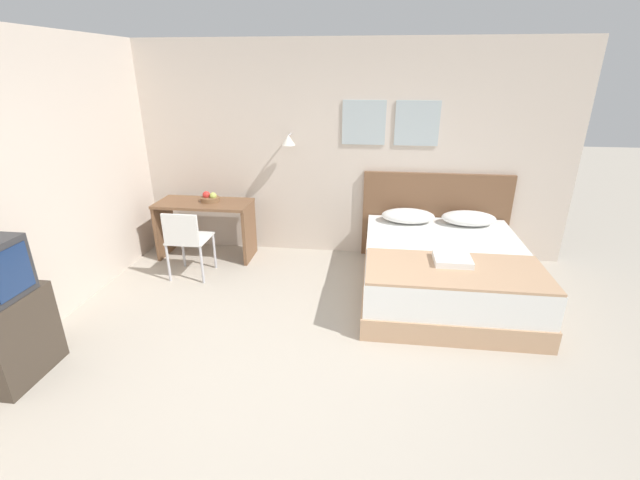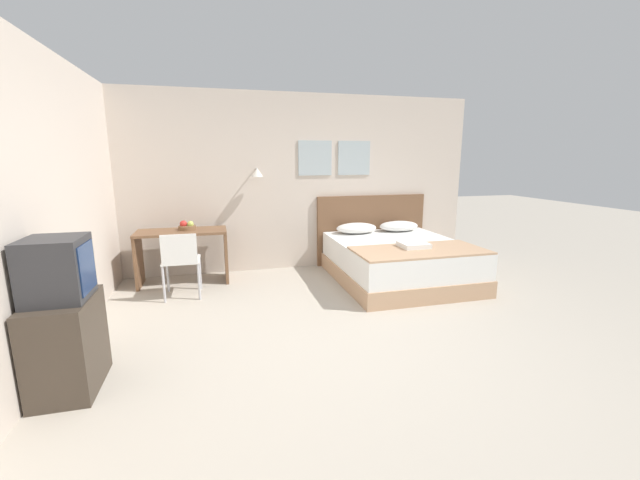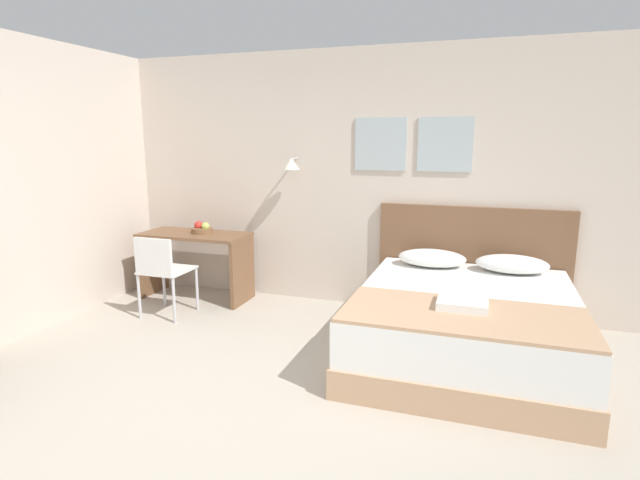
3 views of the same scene
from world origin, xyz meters
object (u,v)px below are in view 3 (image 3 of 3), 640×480
object	(u,v)px
throw_blanket	(463,315)
fruit_bowl	(202,229)
desk_chair	(162,268)
bed	(465,326)
desk	(195,253)
pillow_right	(512,264)
headboard	(472,263)
pillow_left	(432,258)
folded_towel_near_foot	(463,303)

from	to	relation	value
throw_blanket	fruit_bowl	bearing A→B (deg)	155.54
desk_chair	fruit_bowl	world-z (taller)	fruit_bowl
bed	desk_chair	world-z (taller)	desk_chair
throw_blanket	desk_chair	xyz separation A→B (m)	(-2.89, 0.61, -0.07)
desk	desk_chair	world-z (taller)	desk_chair
desk	throw_blanket	bearing A→B (deg)	-23.22
pillow_right	fruit_bowl	bearing A→B (deg)	-179.38
bed	headboard	world-z (taller)	headboard
pillow_right	desk	bearing A→B (deg)	-178.65
fruit_bowl	headboard	bearing A→B (deg)	6.14
headboard	throw_blanket	distance (m)	1.60
headboard	pillow_left	xyz separation A→B (m)	(-0.36, -0.27, 0.08)
desk	headboard	bearing A→B (deg)	6.81
bed	folded_towel_near_foot	distance (m)	0.55
throw_blanket	desk	bearing A→B (deg)	156.78
pillow_right	desk_chair	xyz separation A→B (m)	(-3.25, -0.72, -0.13)
bed	pillow_left	world-z (taller)	pillow_left
pillow_left	pillow_right	xyz separation A→B (m)	(0.72, 0.00, 0.00)
fruit_bowl	desk	bearing A→B (deg)	-149.63
pillow_right	throw_blanket	xyz separation A→B (m)	(-0.36, -1.33, -0.07)
bed	headboard	distance (m)	1.06
folded_towel_near_foot	desk_chair	size ratio (longest dim) A/B	0.42
desk	fruit_bowl	bearing A→B (deg)	30.37
folded_towel_near_foot	fruit_bowl	distance (m)	3.06
pillow_left	folded_towel_near_foot	size ratio (longest dim) A/B	1.84
pillow_left	throw_blanket	xyz separation A→B (m)	(0.36, -1.33, -0.07)
bed	headboard	size ratio (longest dim) A/B	1.09
bed	fruit_bowl	bearing A→B (deg)	165.84
pillow_left	desk_chair	xyz separation A→B (m)	(-2.53, -0.72, -0.13)
fruit_bowl	bed	bearing A→B (deg)	-14.16
throw_blanket	folded_towel_near_foot	world-z (taller)	folded_towel_near_foot
throw_blanket	pillow_left	bearing A→B (deg)	105.10
desk	pillow_left	bearing A→B (deg)	1.72
headboard	desk_chair	world-z (taller)	headboard
folded_towel_near_foot	bed	bearing A→B (deg)	88.36
bed	throw_blanket	xyz separation A→B (m)	(-0.00, -0.58, 0.29)
pillow_right	desk_chair	bearing A→B (deg)	-167.55
folded_towel_near_foot	pillow_right	bearing A→B (deg)	72.67
pillow_left	fruit_bowl	xyz separation A→B (m)	(-2.48, -0.03, 0.14)
bed	fruit_bowl	size ratio (longest dim) A/B	8.55
fruit_bowl	pillow_right	bearing A→B (deg)	0.62
folded_towel_near_foot	desk_chair	distance (m)	2.92
bed	folded_towel_near_foot	xyz separation A→B (m)	(-0.01, -0.44, 0.34)
bed	headboard	xyz separation A→B (m)	(-0.00, 1.02, 0.28)
pillow_left	throw_blanket	size ratio (longest dim) A/B	0.38
desk_chair	pillow_left	bearing A→B (deg)	15.81
pillow_left	desk_chair	bearing A→B (deg)	-164.19
pillow_right	desk	distance (m)	3.28
bed	pillow_left	xyz separation A→B (m)	(-0.36, 0.75, 0.36)
pillow_right	fruit_bowl	world-z (taller)	fruit_bowl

